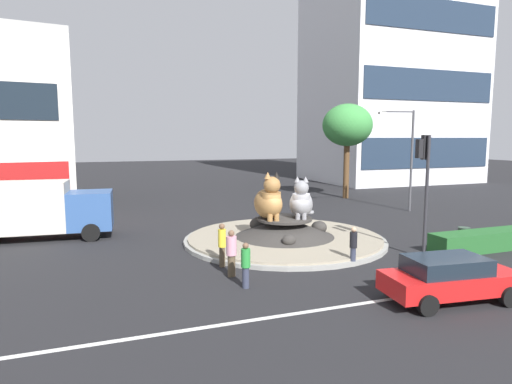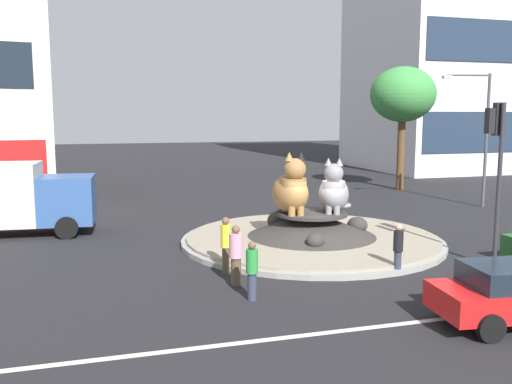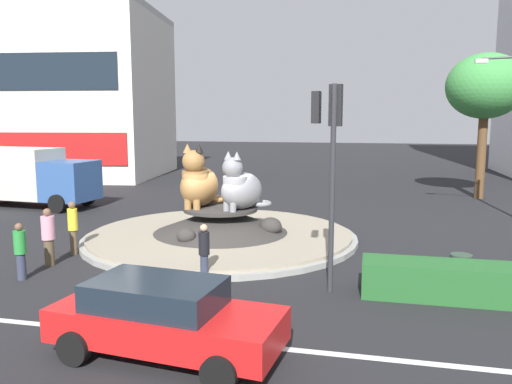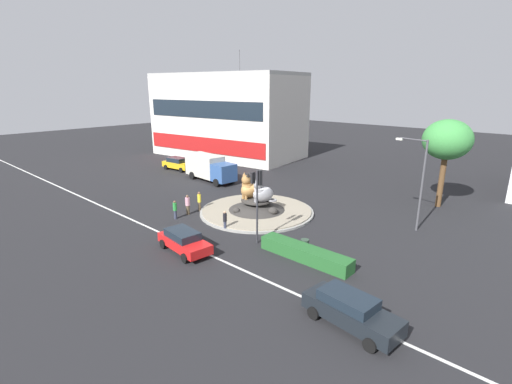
{
  "view_description": "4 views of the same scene",
  "coord_description": "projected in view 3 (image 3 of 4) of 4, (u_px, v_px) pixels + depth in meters",
  "views": [
    {
      "loc": [
        -8.81,
        -19.8,
        5.23
      ],
      "look_at": [
        -1.53,
        0.01,
        2.59
      ],
      "focal_mm": 30.62,
      "sensor_mm": 36.0,
      "label": 1
    },
    {
      "loc": [
        -7.97,
        -19.63,
        4.95
      ],
      "look_at": [
        -1.81,
        1.51,
        1.87
      ],
      "focal_mm": 38.76,
      "sensor_mm": 36.0,
      "label": 2
    },
    {
      "loc": [
        5.39,
        -17.73,
        4.47
      ],
      "look_at": [
        1.25,
        0.46,
        1.77
      ],
      "focal_mm": 35.44,
      "sensor_mm": 36.0,
      "label": 3
    },
    {
      "loc": [
        20.74,
        -22.98,
        10.9
      ],
      "look_at": [
        0.31,
        -0.45,
        2.07
      ],
      "focal_mm": 25.69,
      "sensor_mm": 36.0,
      "label": 4
    }
  ],
  "objects": [
    {
      "name": "lane_centreline",
      "position": [
        106.0,
        331.0,
        10.74
      ],
      "size": [
        112.0,
        0.2,
        0.01
      ],
      "primitive_type": "cube",
      "color": "silver",
      "rests_on": "ground"
    },
    {
      "name": "pedestrian_pink_shirt",
      "position": [
        48.0,
        236.0,
        15.43
      ],
      "size": [
        0.39,
        0.39,
        1.78
      ],
      "rotation": [
        0.0,
        0.0,
        0.76
      ],
      "color": "brown",
      "rests_on": "ground"
    },
    {
      "name": "pedestrian_green_shirt",
      "position": [
        20.0,
        250.0,
        14.07
      ],
      "size": [
        0.33,
        0.33,
        1.62
      ],
      "rotation": [
        0.0,
        0.0,
        5.94
      ],
      "color": "#33384C",
      "rests_on": "ground"
    },
    {
      "name": "broadleaf_tree_behind_island",
      "position": [
        486.0,
        87.0,
        27.86
      ],
      "size": [
        4.23,
        4.23,
        8.08
      ],
      "color": "brown",
      "rests_on": "ground"
    },
    {
      "name": "shophouse_block",
      "position": [
        16.0,
        95.0,
        40.14
      ],
      "size": [
        24.34,
        14.65,
        15.96
      ],
      "rotation": [
        0.0,
        0.0,
        0.13
      ],
      "color": "silver",
      "rests_on": "ground"
    },
    {
      "name": "traffic_light_mast",
      "position": [
        331.0,
        142.0,
        12.78
      ],
      "size": [
        0.76,
        0.48,
        5.34
      ],
      "rotation": [
        0.0,
        0.0,
        1.45
      ],
      "color": "#2D2D33",
      "rests_on": "ground"
    },
    {
      "name": "pedestrian_yellow_shirt",
      "position": [
        73.0,
        226.0,
        16.69
      ],
      "size": [
        0.31,
        0.31,
        1.79
      ],
      "rotation": [
        0.0,
        0.0,
        5.41
      ],
      "color": "brown",
      "rests_on": "ground"
    },
    {
      "name": "roundabout_island",
      "position": [
        221.0,
        228.0,
        18.88
      ],
      "size": [
        10.13,
        10.13,
        1.22
      ],
      "color": "gray",
      "rests_on": "ground"
    },
    {
      "name": "clipped_hedge_strip",
      "position": [
        498.0,
        284.0,
        12.38
      ],
      "size": [
        6.54,
        1.2,
        0.9
      ],
      "primitive_type": "cube",
      "color": "#235B28",
      "rests_on": "ground"
    },
    {
      "name": "delivery_box_truck",
      "position": [
        26.0,
        175.0,
        25.92
      ],
      "size": [
        7.41,
        3.02,
        3.0
      ],
      "rotation": [
        0.0,
        0.0,
        -0.08
      ],
      "color": "#335693",
      "rests_on": "ground"
    },
    {
      "name": "pedestrian_black_shirt",
      "position": [
        204.0,
        251.0,
        14.0
      ],
      "size": [
        0.31,
        0.31,
        1.6
      ],
      "rotation": [
        0.0,
        0.0,
        4.11
      ],
      "color": "#33384C",
      "rests_on": "ground"
    },
    {
      "name": "litter_bin",
      "position": [
        460.0,
        271.0,
        13.49
      ],
      "size": [
        0.56,
        0.56,
        0.9
      ],
      "color": "#2D4233",
      "rests_on": "ground"
    },
    {
      "name": "cat_statue_tabby",
      "position": [
        199.0,
        184.0,
        18.84
      ],
      "size": [
        1.57,
        2.4,
        2.38
      ],
      "rotation": [
        0.0,
        0.0,
        -1.6
      ],
      "color": "#9E703D",
      "rests_on": "roundabout_island"
    },
    {
      "name": "cat_statue_grey",
      "position": [
        240.0,
        188.0,
        18.27
      ],
      "size": [
        2.04,
        2.17,
        2.13
      ],
      "rotation": [
        0.0,
        0.0,
        -2.02
      ],
      "color": "gray",
      "rests_on": "roundabout_island"
    },
    {
      "name": "ground_plane",
      "position": [
        221.0,
        239.0,
        18.94
      ],
      "size": [
        160.0,
        160.0,
        0.0
      ],
      "primitive_type": "plane",
      "color": "black"
    },
    {
      "name": "sedan_on_far_lane",
      "position": [
        164.0,
        317.0,
        9.52
      ],
      "size": [
        4.55,
        2.34,
        1.47
      ],
      "rotation": [
        0.0,
        0.0,
        -0.11
      ],
      "color": "red",
      "rests_on": "ground"
    }
  ]
}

